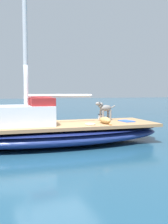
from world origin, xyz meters
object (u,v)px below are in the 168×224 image
at_px(coiled_rope, 90,124).
at_px(deck_towel, 127,121).
at_px(dog_tan, 105,120).
at_px(sailboat_main, 55,134).
at_px(deck_winch, 100,117).
at_px(dog_grey, 105,109).

distance_m(coiled_rope, deck_towel, 1.56).
bearing_deg(dog_tan, deck_towel, -75.98).
distance_m(sailboat_main, deck_winch, 2.00).
distance_m(dog_grey, coiled_rope, 1.37).
relative_size(dog_tan, deck_towel, 1.70).
relative_size(sailboat_main, dog_tan, 7.80).
distance_m(deck_winch, coiled_rope, 1.53).
height_order(dog_tan, deck_towel, dog_tan).
bearing_deg(dog_grey, dog_tan, 153.80).
xyz_separation_m(dog_tan, deck_winch, (1.11, -0.38, -0.01)).
xyz_separation_m(sailboat_main, coiled_rope, (-0.65, -0.94, 0.35)).
xyz_separation_m(sailboat_main, dog_grey, (0.24, -1.90, 0.75)).
xyz_separation_m(dog_tan, coiled_rope, (-0.09, 0.57, -0.08)).
xyz_separation_m(sailboat_main, deck_winch, (0.55, -1.88, 0.42)).
distance_m(sailboat_main, coiled_rope, 1.19).
distance_m(dog_tan, deck_towel, 0.99).
relative_size(sailboat_main, coiled_rope, 22.95).
relative_size(deck_winch, deck_towel, 0.38).
relative_size(sailboat_main, dog_grey, 8.05).
xyz_separation_m(sailboat_main, deck_towel, (-0.33, -2.46, 0.34)).
distance_m(dog_grey, dog_tan, 0.95).
bearing_deg(dog_tan, deck_winch, -18.63).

